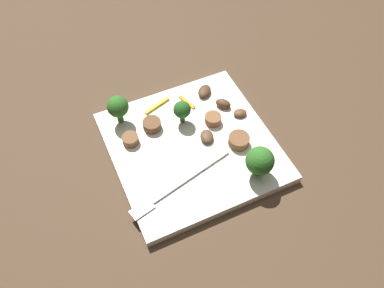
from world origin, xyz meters
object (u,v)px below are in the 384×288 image
(fork, at_px, (175,187))
(broccoli_floret_2, at_px, (118,107))
(sausage_slice_1, at_px, (239,140))
(mushroom_2, at_px, (207,137))
(mushroom_0, at_px, (223,104))
(broccoli_floret_0, at_px, (182,110))
(mushroom_1, at_px, (205,91))
(broccoli_floret_1, at_px, (260,161))
(plate, at_px, (192,147))
(pepper_strip_1, at_px, (157,106))
(sausage_slice_3, at_px, (130,139))
(sausage_slice_0, at_px, (152,125))
(mushroom_3, at_px, (240,113))
(sausage_slice_2, at_px, (213,119))
(pepper_strip_0, at_px, (187,102))

(fork, xyz_separation_m, broccoli_floret_2, (0.03, -0.16, 0.03))
(sausage_slice_1, distance_m, mushroom_2, 0.05)
(broccoli_floret_2, xyz_separation_m, mushroom_0, (-0.17, 0.04, -0.03))
(broccoli_floret_0, relative_size, mushroom_0, 1.64)
(broccoli_floret_0, distance_m, mushroom_1, 0.08)
(broccoli_floret_0, height_order, broccoli_floret_1, broccoli_floret_1)
(plate, bearing_deg, pepper_strip_1, -77.89)
(sausage_slice_3, bearing_deg, plate, 152.98)
(sausage_slice_0, bearing_deg, mushroom_3, 165.78)
(mushroom_3, bearing_deg, fork, 28.33)
(mushroom_0, height_order, pepper_strip_1, mushroom_0)
(broccoli_floret_1, height_order, mushroom_0, broccoli_floret_1)
(broccoli_floret_1, relative_size, sausage_slice_1, 1.67)
(mushroom_1, xyz_separation_m, mushroom_2, (0.04, 0.09, -0.00))
(sausage_slice_0, bearing_deg, sausage_slice_2, 162.06)
(broccoli_floret_0, xyz_separation_m, mushroom_2, (-0.02, 0.05, -0.02))
(mushroom_1, distance_m, pepper_strip_0, 0.04)
(mushroom_2, bearing_deg, broccoli_floret_2, -39.69)
(sausage_slice_3, bearing_deg, mushroom_0, -178.05)
(sausage_slice_3, bearing_deg, sausage_slice_1, 154.49)
(fork, xyz_separation_m, sausage_slice_2, (-0.11, -0.09, 0.01))
(fork, relative_size, broccoli_floret_2, 3.31)
(broccoli_floret_1, xyz_separation_m, sausage_slice_0, (0.11, -0.15, -0.03))
(fork, relative_size, pepper_strip_1, 3.50)
(mushroom_1, relative_size, pepper_strip_1, 0.60)
(broccoli_floret_0, height_order, pepper_strip_0, broccoli_floret_0)
(sausage_slice_3, xyz_separation_m, mushroom_2, (-0.11, 0.05, -0.00))
(mushroom_2, bearing_deg, mushroom_0, -136.69)
(broccoli_floret_2, height_order, pepper_strip_0, broccoli_floret_2)
(plate, xyz_separation_m, pepper_strip_1, (0.02, -0.10, 0.01))
(mushroom_2, bearing_deg, sausage_slice_1, 146.43)
(broccoli_floret_2, distance_m, sausage_slice_2, 0.16)
(fork, height_order, mushroom_1, mushroom_1)
(broccoli_floret_1, xyz_separation_m, broccoli_floret_2, (0.16, -0.18, 0.00))
(sausage_slice_0, relative_size, mushroom_0, 1.13)
(plate, bearing_deg, pepper_strip_0, -108.94)
(pepper_strip_0, bearing_deg, plate, 71.06)
(sausage_slice_2, bearing_deg, pepper_strip_0, -69.03)
(sausage_slice_3, xyz_separation_m, mushroom_0, (-0.17, -0.01, -0.00))
(sausage_slice_2, xyz_separation_m, mushroom_0, (-0.03, -0.02, -0.00))
(fork, xyz_separation_m, pepper_strip_0, (-0.09, -0.15, -0.00))
(plate, xyz_separation_m, mushroom_3, (-0.10, -0.02, 0.01))
(broccoli_floret_2, relative_size, mushroom_0, 2.03)
(sausage_slice_0, bearing_deg, sausage_slice_3, 17.66)
(pepper_strip_1, bearing_deg, mushroom_1, 175.73)
(fork, relative_size, sausage_slice_1, 5.30)
(plate, bearing_deg, sausage_slice_1, 156.48)
(sausage_slice_1, height_order, pepper_strip_0, sausage_slice_1)
(mushroom_0, bearing_deg, fork, 39.18)
(sausage_slice_0, bearing_deg, sausage_slice_1, 142.34)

